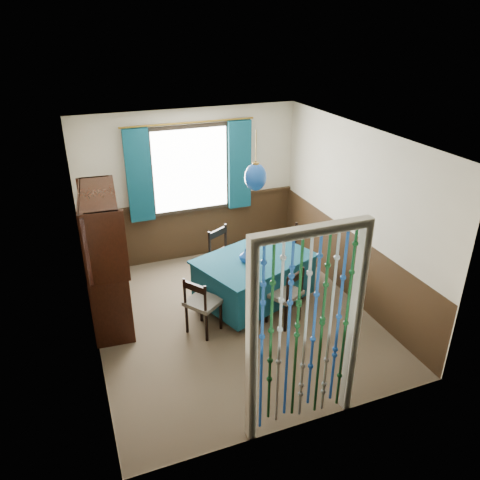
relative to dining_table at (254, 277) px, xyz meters
name	(u,v)px	position (x,y,z in m)	size (l,w,h in m)	color
floor	(233,317)	(-0.40, -0.24, -0.43)	(4.00, 4.00, 0.00)	brown
ceiling	(232,137)	(-0.40, -0.24, 2.07)	(4.00, 4.00, 0.00)	silver
wall_back	(190,187)	(-0.40, 1.76, 0.82)	(3.60, 3.60, 0.00)	beige
wall_front	(309,323)	(-0.40, -2.24, 0.82)	(3.60, 3.60, 0.00)	beige
wall_left	(85,259)	(-2.20, -0.24, 0.82)	(4.00, 4.00, 0.00)	beige
wall_right	(354,216)	(1.40, -0.24, 0.82)	(4.00, 4.00, 0.00)	beige
wainscot_back	(193,229)	(-0.40, 1.75, 0.07)	(3.60, 3.60, 0.00)	#342213
wainscot_front	(304,385)	(-0.40, -2.22, 0.07)	(3.60, 3.60, 0.00)	#342213
wainscot_left	(95,314)	(-2.19, -0.24, 0.07)	(4.00, 4.00, 0.00)	#342213
wainscot_right	(348,263)	(1.38, -0.24, 0.07)	(4.00, 4.00, 0.00)	#342213
window	(190,170)	(-0.40, 1.71, 1.12)	(1.32, 0.12, 1.42)	black
doorway	(305,337)	(-0.40, -2.18, 0.62)	(1.16, 0.12, 2.18)	silver
dining_table	(254,277)	(0.00, 0.00, 0.00)	(1.80, 1.52, 0.73)	#104153
chair_near	(286,294)	(0.21, -0.59, 0.01)	(0.54, 0.53, 0.82)	black
chair_far	(226,256)	(-0.19, 0.66, 0.05)	(0.60, 0.59, 0.90)	black
chair_left	(202,303)	(-0.89, -0.39, 0.01)	(0.55, 0.55, 0.82)	black
chair_right	(295,254)	(0.82, 0.33, 0.05)	(0.52, 0.53, 0.90)	black
sideboard	(108,277)	(-1.94, 0.40, 0.19)	(0.58, 1.41, 1.80)	black
pendant_lamp	(256,177)	(0.00, 0.00, 1.47)	(0.29, 0.29, 0.78)	olive
vase_table	(246,256)	(-0.15, -0.06, 0.39)	(0.16, 0.16, 0.17)	navy
bowl_shelf	(110,244)	(-1.88, 0.05, 0.83)	(0.24, 0.24, 0.06)	beige
vase_sideboard	(106,240)	(-1.88, 0.76, 0.56)	(0.17, 0.17, 0.17)	beige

